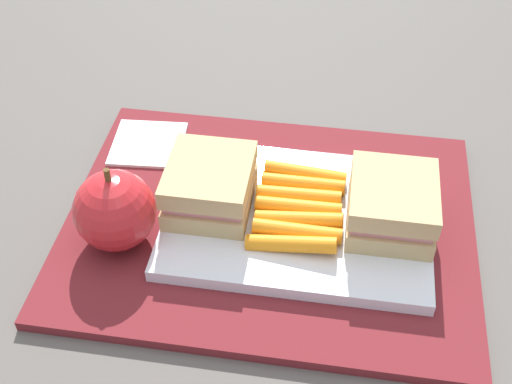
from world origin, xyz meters
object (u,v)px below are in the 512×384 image
object	(u,v)px
sandwich_half_right	(210,185)
carrot_sticks_bundle	(299,207)
paper_napkin	(148,144)
food_tray	(298,218)
apple	(115,210)
sandwich_half_left	(392,205)

from	to	relation	value
sandwich_half_right	carrot_sticks_bundle	xyz separation A→B (m)	(-0.08, -0.00, -0.02)
paper_napkin	food_tray	bearing A→B (deg)	152.21
carrot_sticks_bundle	paper_napkin	xyz separation A→B (m)	(0.16, -0.08, -0.02)
food_tray	paper_napkin	size ratio (longest dim) A/B	3.29
sandwich_half_right	paper_napkin	size ratio (longest dim) A/B	1.14
food_tray	apple	size ratio (longest dim) A/B	2.87
apple	paper_napkin	bearing A→B (deg)	-85.44
carrot_sticks_bundle	apple	size ratio (longest dim) A/B	1.27
sandwich_half_left	sandwich_half_right	world-z (taller)	same
sandwich_half_right	apple	xyz separation A→B (m)	(0.07, 0.04, 0.00)
sandwich_half_left	paper_napkin	xyz separation A→B (m)	(0.24, -0.08, -0.03)
sandwich_half_right	apple	size ratio (longest dim) A/B	1.00
food_tray	sandwich_half_left	bearing A→B (deg)	180.00
food_tray	apple	distance (m)	0.16
sandwich_half_left	paper_napkin	world-z (taller)	sandwich_half_left
carrot_sticks_bundle	apple	distance (m)	0.16
carrot_sticks_bundle	food_tray	bearing A→B (deg)	72.30
carrot_sticks_bundle	sandwich_half_left	bearing A→B (deg)	179.60
sandwich_half_left	apple	xyz separation A→B (m)	(0.23, 0.04, 0.00)
sandwich_half_left	carrot_sticks_bundle	distance (m)	0.08
food_tray	apple	world-z (taller)	apple
food_tray	sandwich_half_left	size ratio (longest dim) A/B	2.88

